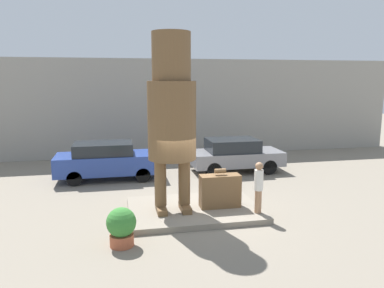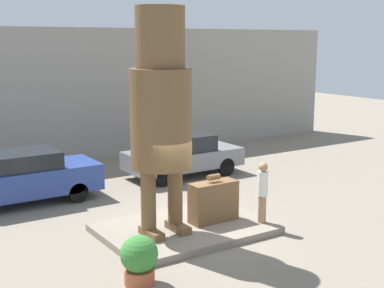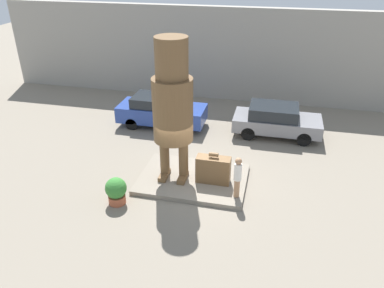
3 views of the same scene
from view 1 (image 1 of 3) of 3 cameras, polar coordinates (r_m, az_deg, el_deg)
name	(u,v)px [view 1 (image 1 of 3)]	position (r m, az deg, el deg)	size (l,w,h in m)	color
ground_plane	(194,212)	(12.26, 0.34, -10.38)	(60.00, 60.00, 0.00)	gray
pedestal	(194,210)	(12.23, 0.34, -9.99)	(4.17, 2.98, 0.18)	gray
building_backdrop	(159,108)	(20.96, -5.09, 5.53)	(28.00, 0.60, 5.32)	gray
statue_figure	(172,109)	(11.29, -3.11, 5.33)	(1.47, 1.47, 5.43)	brown
giant_suitcase	(220,191)	(12.12, 4.28, -7.11)	(1.29, 0.50, 1.26)	brown
tourist	(259,185)	(11.64, 10.12, -6.21)	(0.27, 0.27, 1.60)	#A87A56
parked_car_blue	(108,160)	(16.32, -12.70, -2.41)	(4.41, 1.77, 1.59)	#284293
parked_car_grey	(235,154)	(17.38, 6.58, -1.57)	(4.15, 1.87, 1.53)	gray
planter_pot	(121,226)	(9.96, -10.71, -12.18)	(0.77, 0.77, 1.02)	#AD5638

